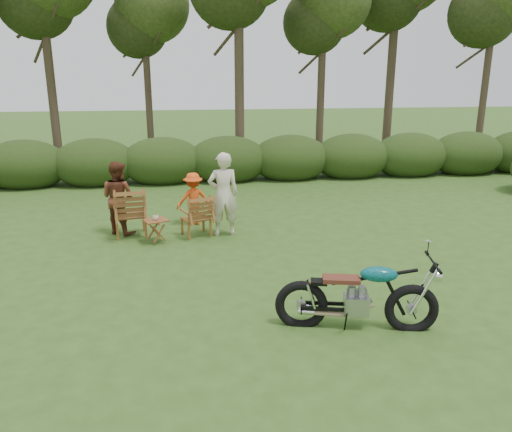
{
  "coord_description": "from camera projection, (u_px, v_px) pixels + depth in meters",
  "views": [
    {
      "loc": [
        -1.4,
        -6.35,
        3.26
      ],
      "look_at": [
        -0.19,
        1.75,
        0.9
      ],
      "focal_mm": 35.0,
      "sensor_mm": 36.0,
      "label": 1
    }
  ],
  "objects": [
    {
      "name": "ground",
      "position": [
        287.0,
        309.0,
        7.13
      ],
      "size": [
        80.0,
        80.0,
        0.0
      ],
      "primitive_type": "plane",
      "color": "#2E4B19",
      "rests_on": "ground"
    },
    {
      "name": "tree_line",
      "position": [
        240.0,
        54.0,
        15.4
      ],
      "size": [
        22.52,
        11.62,
        8.14
      ],
      "color": "#3D3221",
      "rests_on": "ground"
    },
    {
      "name": "motorcycle",
      "position": [
        355.0,
        327.0,
        6.64
      ],
      "size": [
        2.13,
        1.21,
        1.15
      ],
      "primitive_type": null,
      "rotation": [
        0.0,
        0.0,
        -0.23
      ],
      "color": "#0B8E95",
      "rests_on": "ground"
    },
    {
      "name": "lawn_chair_right",
      "position": [
        197.0,
        235.0,
        10.36
      ],
      "size": [
        0.77,
        0.77,
        0.88
      ],
      "primitive_type": null,
      "rotation": [
        0.0,
        0.0,
        3.48
      ],
      "color": "brown",
      "rests_on": "ground"
    },
    {
      "name": "lawn_chair_left",
      "position": [
        132.0,
        236.0,
        10.35
      ],
      "size": [
        0.81,
        0.81,
        1.03
      ],
      "primitive_type": null,
      "rotation": [
        0.0,
        0.0,
        3.29
      ],
      "color": "#5D3117",
      "rests_on": "ground"
    },
    {
      "name": "side_table",
      "position": [
        156.0,
        231.0,
        9.86
      ],
      "size": [
        0.58,
        0.54,
        0.48
      ],
      "primitive_type": null,
      "rotation": [
        0.0,
        0.0,
        0.4
      ],
      "color": "brown",
      "rests_on": "ground"
    },
    {
      "name": "cup",
      "position": [
        156.0,
        218.0,
        9.77
      ],
      "size": [
        0.16,
        0.16,
        0.09
      ],
      "primitive_type": "imported",
      "rotation": [
        0.0,
        0.0,
        0.39
      ],
      "color": "beige",
      "rests_on": "side_table"
    },
    {
      "name": "adult_a",
      "position": [
        224.0,
        235.0,
        10.41
      ],
      "size": [
        0.66,
        0.46,
        1.74
      ],
      "primitive_type": "imported",
      "rotation": [
        0.0,
        0.0,
        3.22
      ],
      "color": "beige",
      "rests_on": "ground"
    },
    {
      "name": "adult_b",
      "position": [
        121.0,
        233.0,
        10.54
      ],
      "size": [
        0.94,
        0.9,
        1.53
      ],
      "primitive_type": "imported",
      "rotation": [
        0.0,
        0.0,
        2.54
      ],
      "color": "#5A2B19",
      "rests_on": "ground"
    },
    {
      "name": "child",
      "position": [
        194.0,
        224.0,
        11.12
      ],
      "size": [
        0.83,
        0.59,
        1.17
      ],
      "primitive_type": "imported",
      "rotation": [
        0.0,
        0.0,
        3.37
      ],
      "color": "#E44B15",
      "rests_on": "ground"
    }
  ]
}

